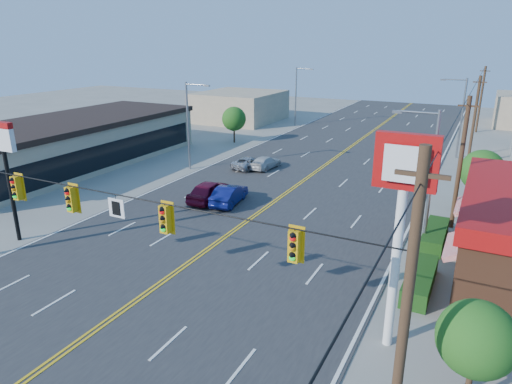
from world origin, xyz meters
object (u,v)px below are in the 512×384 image
at_px(signal_span, 93,216).
at_px(car_silver, 250,163).
at_px(car_magenta, 209,191).
at_px(car_white, 266,163).
at_px(car_blue, 229,195).
at_px(kfc_pylon, 402,201).
at_px(pizza_hut_sign, 5,157).

bearing_deg(signal_span, car_silver, 103.47).
bearing_deg(car_magenta, car_white, -92.64).
height_order(car_magenta, car_blue, car_magenta).
distance_m(signal_span, car_silver, 25.60).
bearing_deg(signal_span, car_magenta, 105.97).
height_order(car_blue, car_white, car_blue).
xyz_separation_m(signal_span, car_silver, (-5.87, 24.53, -4.34)).
xyz_separation_m(kfc_pylon, car_silver, (-16.99, 20.53, -5.50)).
height_order(car_white, car_silver, car_white).
xyz_separation_m(signal_span, kfc_pylon, (11.12, 4.00, 1.16)).
xyz_separation_m(signal_span, pizza_hut_sign, (-10.88, 4.00, 0.30)).
height_order(signal_span, car_blue, signal_span).
xyz_separation_m(car_white, car_silver, (-1.35, -0.66, -0.02)).
distance_m(signal_span, kfc_pylon, 11.87).
height_order(signal_span, car_magenta, signal_span).
relative_size(car_white, car_silver, 1.00).
relative_size(signal_span, pizza_hut_sign, 3.55).
bearing_deg(kfc_pylon, signal_span, -160.22).
bearing_deg(kfc_pylon, car_white, 126.44).
bearing_deg(signal_span, pizza_hut_sign, 159.81).
distance_m(car_blue, car_white, 10.12).
relative_size(kfc_pylon, car_magenta, 1.88).
bearing_deg(signal_span, car_blue, 99.97).
bearing_deg(car_magenta, kfc_pylon, 140.44).
height_order(car_magenta, car_white, car_magenta).
relative_size(signal_span, car_blue, 5.74).
bearing_deg(car_white, car_magenta, 95.64).
bearing_deg(car_blue, car_silver, -79.24).
distance_m(signal_span, pizza_hut_sign, 11.60).
bearing_deg(car_white, kfc_pylon, 130.96).
bearing_deg(pizza_hut_sign, car_magenta, 59.56).
distance_m(kfc_pylon, car_magenta, 19.77).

